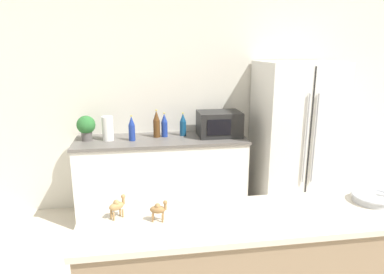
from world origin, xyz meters
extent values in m
cube|color=silver|center=(0.00, 2.73, 1.27)|extent=(8.00, 0.06, 2.55)
cube|color=white|center=(-0.53, 2.40, 0.44)|extent=(1.87, 0.60, 0.87)
cube|color=#66605B|center=(-0.53, 2.40, 0.89)|extent=(1.90, 0.63, 0.03)
cube|color=silver|center=(1.00, 2.32, 0.87)|extent=(0.86, 0.73, 1.74)
cube|color=black|center=(1.00, 1.95, 0.87)|extent=(0.01, 0.01, 1.67)
cylinder|color=#B2B5BA|center=(0.95, 1.93, 0.96)|extent=(0.02, 0.02, 0.96)
cylinder|color=#B2B5BA|center=(1.05, 1.93, 0.96)|extent=(0.02, 0.02, 0.96)
cube|color=beige|center=(-0.04, 0.45, 0.91)|extent=(2.19, 0.54, 0.03)
cylinder|color=#595451|center=(-1.34, 2.44, 0.95)|extent=(0.12, 0.12, 0.10)
sphere|color=#2D7033|center=(-1.34, 2.44, 1.08)|extent=(0.20, 0.20, 0.20)
cylinder|color=white|center=(-1.11, 2.41, 1.04)|extent=(0.12, 0.12, 0.26)
cube|color=black|center=(0.13, 2.42, 1.05)|extent=(0.48, 0.36, 0.28)
cube|color=black|center=(0.09, 2.24, 1.05)|extent=(0.26, 0.01, 0.17)
cylinder|color=navy|center=(-0.85, 2.36, 0.99)|extent=(0.07, 0.07, 0.17)
cone|color=navy|center=(-0.85, 2.36, 1.13)|extent=(0.07, 0.07, 0.10)
cylinder|color=gold|center=(-0.85, 2.36, 1.18)|extent=(0.02, 0.02, 0.01)
cylinder|color=navy|center=(-0.49, 2.47, 0.99)|extent=(0.07, 0.07, 0.17)
cone|color=navy|center=(-0.49, 2.47, 1.12)|extent=(0.07, 0.07, 0.10)
cylinder|color=gold|center=(-0.49, 2.47, 1.18)|extent=(0.02, 0.02, 0.01)
cylinder|color=brown|center=(-0.58, 2.47, 1.00)|extent=(0.08, 0.08, 0.19)
cone|color=brown|center=(-0.58, 2.47, 1.15)|extent=(0.07, 0.07, 0.11)
cylinder|color=gold|center=(-0.58, 2.47, 1.21)|extent=(0.03, 0.03, 0.01)
cylinder|color=navy|center=(-0.27, 2.49, 0.99)|extent=(0.07, 0.07, 0.17)
cone|color=navy|center=(-0.27, 2.49, 1.12)|extent=(0.07, 0.07, 0.09)
cylinder|color=gold|center=(-0.27, 2.49, 1.17)|extent=(0.03, 0.03, 0.01)
cylinder|color=#B7BABF|center=(0.69, 0.52, 0.94)|extent=(0.23, 0.23, 0.04)
torus|color=#B7BABF|center=(0.69, 0.52, 0.97)|extent=(0.25, 0.25, 0.02)
ellipsoid|color=#A87F4C|center=(-0.91, 0.55, 1.00)|extent=(0.10, 0.09, 0.05)
sphere|color=#A87F4C|center=(-0.91, 0.55, 1.02)|extent=(0.04, 0.04, 0.04)
cylinder|color=#A87F4C|center=(-0.87, 0.57, 1.02)|extent=(0.02, 0.02, 0.05)
sphere|color=#A87F4C|center=(-0.87, 0.57, 1.04)|extent=(0.03, 0.03, 0.03)
cylinder|color=#A87F4C|center=(-0.89, 0.58, 0.95)|extent=(0.01, 0.01, 0.05)
cylinder|color=#A87F4C|center=(-0.88, 0.55, 0.95)|extent=(0.01, 0.01, 0.05)
cylinder|color=#A87F4C|center=(-0.94, 0.54, 0.95)|extent=(0.01, 0.01, 0.05)
cylinder|color=#A87F4C|center=(-0.93, 0.52, 0.95)|extent=(0.01, 0.01, 0.05)
ellipsoid|color=olive|center=(-0.68, 0.48, 0.99)|extent=(0.09, 0.06, 0.05)
sphere|color=olive|center=(-0.68, 0.48, 1.02)|extent=(0.03, 0.03, 0.03)
cylinder|color=olive|center=(-0.64, 0.47, 1.02)|extent=(0.02, 0.02, 0.04)
sphere|color=olive|center=(-0.64, 0.47, 1.04)|extent=(0.02, 0.02, 0.02)
cylinder|color=olive|center=(-0.65, 0.48, 0.95)|extent=(0.01, 0.01, 0.05)
cylinder|color=olive|center=(-0.65, 0.46, 0.95)|extent=(0.01, 0.01, 0.05)
cylinder|color=olive|center=(-0.71, 0.49, 0.95)|extent=(0.01, 0.01, 0.05)
cylinder|color=olive|center=(-0.71, 0.47, 0.95)|extent=(0.01, 0.01, 0.05)
camera|label=1|loc=(-0.76, -1.30, 1.88)|focal=32.00mm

